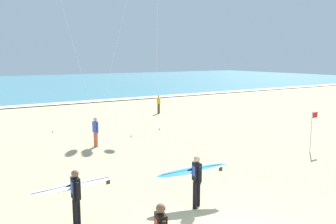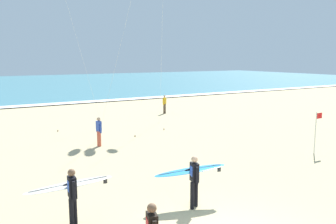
{
  "view_description": "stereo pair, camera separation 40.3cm",
  "coord_description": "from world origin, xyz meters",
  "px_view_note": "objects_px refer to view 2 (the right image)",
  "views": [
    {
      "loc": [
        -6.12,
        -6.26,
        4.76
      ],
      "look_at": [
        0.85,
        4.83,
        2.69
      ],
      "focal_mm": 37.23,
      "sensor_mm": 36.0,
      "label": 1
    },
    {
      "loc": [
        -5.77,
        -6.47,
        4.76
      ],
      "look_at": [
        0.85,
        4.83,
        2.69
      ],
      "focal_mm": 37.23,
      "sensor_mm": 36.0,
      "label": 2
    }
  ],
  "objects_px": {
    "bystander_blue_top": "(99,131)",
    "surfer_third": "(71,189)",
    "lifeguard_flag": "(316,129)",
    "bystander_yellow_top": "(165,104)",
    "surfer_lead": "(192,174)"
  },
  "relations": [
    {
      "from": "surfer_third",
      "to": "bystander_yellow_top",
      "type": "distance_m",
      "value": 20.08
    },
    {
      "from": "surfer_third",
      "to": "bystander_blue_top",
      "type": "xyz_separation_m",
      "value": [
        3.67,
        8.14,
        -0.24
      ]
    },
    {
      "from": "surfer_lead",
      "to": "bystander_yellow_top",
      "type": "xyz_separation_m",
      "value": [
        8.5,
        16.62,
        -0.24
      ]
    },
    {
      "from": "surfer_third",
      "to": "bystander_yellow_top",
      "type": "bearing_deg",
      "value": 52.55
    },
    {
      "from": "lifeguard_flag",
      "to": "surfer_third",
      "type": "bearing_deg",
      "value": -174.0
    },
    {
      "from": "bystander_yellow_top",
      "to": "lifeguard_flag",
      "type": "xyz_separation_m",
      "value": [
        0.28,
        -14.63,
        0.45
      ]
    },
    {
      "from": "bystander_blue_top",
      "to": "lifeguard_flag",
      "type": "bearing_deg",
      "value": -37.75
    },
    {
      "from": "surfer_third",
      "to": "bystander_blue_top",
      "type": "relative_size",
      "value": 1.61
    },
    {
      "from": "bystander_yellow_top",
      "to": "bystander_blue_top",
      "type": "distance_m",
      "value": 11.56
    },
    {
      "from": "surfer_lead",
      "to": "lifeguard_flag",
      "type": "xyz_separation_m",
      "value": [
        8.78,
        2.0,
        0.22
      ]
    },
    {
      "from": "surfer_lead",
      "to": "surfer_third",
      "type": "bearing_deg",
      "value": 169.56
    },
    {
      "from": "bystander_blue_top",
      "to": "surfer_third",
      "type": "bearing_deg",
      "value": -114.25
    },
    {
      "from": "surfer_third",
      "to": "bystander_yellow_top",
      "type": "xyz_separation_m",
      "value": [
        12.21,
        15.94,
        -0.24
      ]
    },
    {
      "from": "surfer_third",
      "to": "bystander_blue_top",
      "type": "height_order",
      "value": "surfer_third"
    },
    {
      "from": "surfer_lead",
      "to": "bystander_blue_top",
      "type": "distance_m",
      "value": 8.83
    }
  ]
}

